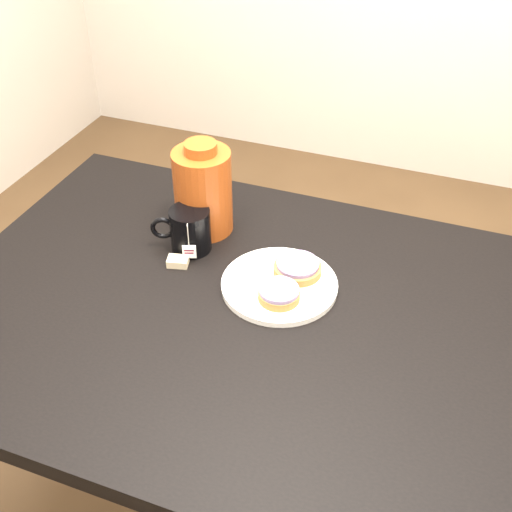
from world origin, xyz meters
name	(u,v)px	position (x,y,z in m)	size (l,w,h in m)	color
table	(276,345)	(0.00, 0.00, 0.67)	(1.40, 0.90, 0.75)	black
plate	(279,284)	(-0.02, 0.09, 0.76)	(0.24, 0.24, 0.02)	white
bagel_back	(298,268)	(0.00, 0.13, 0.78)	(0.11, 0.11, 0.03)	brown
bagel_front	(279,294)	(-0.01, 0.04, 0.78)	(0.12, 0.12, 0.03)	brown
mug	(189,230)	(-0.26, 0.14, 0.80)	(0.14, 0.12, 0.10)	black
teabag_pouch	(178,262)	(-0.26, 0.08, 0.76)	(0.04, 0.03, 0.02)	#C6B793
bagel_package	(203,190)	(-0.26, 0.23, 0.85)	(0.15, 0.15, 0.22)	maroon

